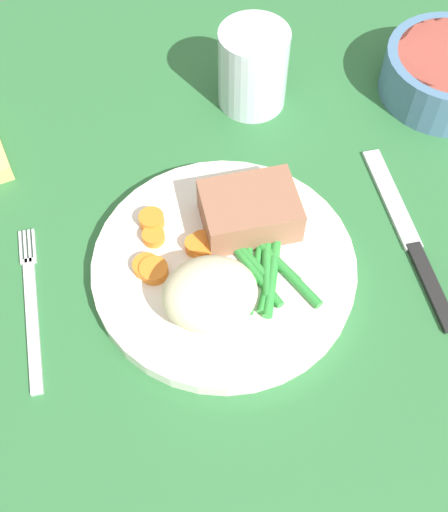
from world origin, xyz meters
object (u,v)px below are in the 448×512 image
Objects in this scene: dinner_plate at (224,267)px; water_glass at (253,72)px; fork at (32,309)px; meat_portion at (250,211)px; knife at (410,238)px.

water_glass reaches higher than dinner_plate.
fork is at bearing -139.78° from water_glass.
water_glass is at bearing 69.85° from dinner_plate.
meat_portion is at bearing 49.40° from dinner_plate.
meat_portion reaches higher than knife.
knife is 2.37× the size of water_glass.
dinner_plate is at bearing -130.60° from meat_portion.
water_glass reaches higher than meat_portion.
fork is at bearing -179.13° from dinner_plate.
meat_portion is at bearing 166.04° from knife.
dinner_plate is 1.40× the size of fork.
fork is 32.28cm from water_glass.
dinner_plate is at bearing -110.15° from water_glass.
water_glass reaches higher than fork.
knife reaches higher than fork.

